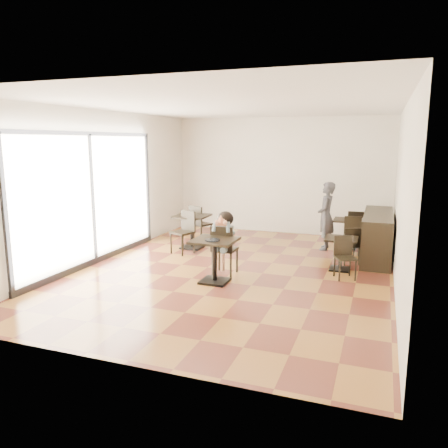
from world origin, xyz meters
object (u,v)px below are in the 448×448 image
at_px(child, 225,243).
at_px(chair_back_a, 355,227).
at_px(child_chair, 225,250).
at_px(chair_mid_b, 345,258).
at_px(cafe_table_left, 192,232).
at_px(chair_left_a, 201,224).
at_px(chair_left_b, 182,233).
at_px(chair_back_b, 352,236).
at_px(child_table, 215,261).
at_px(adult_patron, 326,216).
at_px(chair_mid_a, 350,245).
at_px(cafe_table_mid, 341,254).
at_px(cafe_table_back, 347,234).

height_order(child, chair_back_a, child).
distance_m(child_chair, chair_mid_b, 2.28).
bearing_deg(cafe_table_left, chair_left_a, 90.00).
relative_size(chair_left_b, chair_back_b, 1.15).
distance_m(child_table, chair_back_a, 4.65).
bearing_deg(cafe_table_left, child_table, -57.16).
height_order(adult_patron, chair_mid_a, adult_patron).
distance_m(child, adult_patron, 3.12).
xyz_separation_m(adult_patron, cafe_table_mid, (0.51, -1.64, -0.48)).
distance_m(cafe_table_mid, chair_left_a, 3.76).
distance_m(child_chair, chair_left_a, 2.70).
xyz_separation_m(chair_mid_b, chair_back_b, (-0.01, 1.94, 0.03)).
relative_size(child, cafe_table_back, 1.74).
bearing_deg(cafe_table_left, cafe_table_back, 19.80).
height_order(chair_mid_b, chair_left_a, chair_left_a).
bearing_deg(chair_left_a, chair_mid_a, -169.07).
bearing_deg(cafe_table_back, chair_back_b, -75.44).
relative_size(chair_mid_a, chair_back_b, 0.94).
distance_m(chair_mid_a, chair_mid_b, 1.10).
bearing_deg(chair_back_b, cafe_table_mid, -98.17).
relative_size(adult_patron, chair_left_b, 1.66).
bearing_deg(chair_mid_a, child, 11.59).
relative_size(cafe_table_back, chair_left_a, 0.73).
xyz_separation_m(child_chair, chair_mid_b, (2.22, 0.49, -0.09)).
bearing_deg(chair_mid_a, chair_mid_b, 66.00).
xyz_separation_m(cafe_table_mid, cafe_table_left, (-3.55, 0.67, 0.07)).
distance_m(cafe_table_left, chair_back_b, 3.74).
height_order(child_chair, chair_back_b, child_chair).
bearing_deg(cafe_table_left, chair_left_b, -90.00).
xyz_separation_m(child_chair, chair_left_a, (-1.46, 2.26, -0.00)).
xyz_separation_m(chair_left_a, chair_back_a, (3.67, 1.27, -0.06)).
distance_m(cafe_table_mid, chair_mid_b, 0.57).
relative_size(chair_left_a, chair_left_b, 1.00).
height_order(cafe_table_mid, chair_mid_b, chair_mid_b).
bearing_deg(chair_left_b, child, -17.26).
relative_size(child, chair_back_a, 1.45).
bearing_deg(chair_left_a, cafe_table_mid, -177.72).
distance_m(chair_left_a, chair_left_b, 1.10).
distance_m(child_table, chair_left_b, 2.25).
xyz_separation_m(child, adult_patron, (1.58, 2.69, 0.19)).
bearing_deg(chair_back_b, cafe_table_left, -172.10).
bearing_deg(chair_left_b, child_table, -28.26).
xyz_separation_m(cafe_table_back, chair_back_b, (0.14, -0.55, 0.07)).
bearing_deg(child, child_table, -90.00).
bearing_deg(cafe_table_left, child, -49.56).
bearing_deg(cafe_table_mid, chair_mid_a, 76.35).
relative_size(cafe_table_back, chair_back_a, 0.83).
height_order(child, cafe_table_left, child).
bearing_deg(cafe_table_left, chair_mid_a, -1.93).
bearing_deg(chair_back_b, child_table, -129.72).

